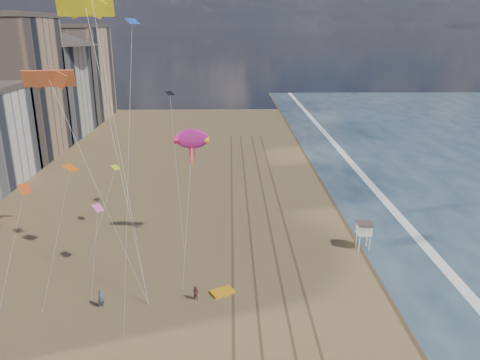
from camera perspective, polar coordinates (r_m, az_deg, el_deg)
name	(u,v)px	position (r m, az deg, el deg)	size (l,w,h in m)	color
wet_sand	(365,210)	(73.27, 15.05, -3.52)	(260.00, 260.00, 0.00)	#42301E
foam	(393,210)	(74.54, 18.15, -3.44)	(260.00, 260.00, 0.00)	white
tracks	(261,239)	(61.36, 2.59, -7.25)	(7.68, 120.00, 0.01)	brown
lifeguard_stand	(364,229)	(59.73, 14.90, -5.78)	(1.94, 1.94, 3.50)	silver
grounded_kite	(222,292)	(49.99, -2.17, -13.47)	(2.36, 1.50, 0.27)	#FFA415
show_kite	(192,139)	(55.51, -5.89, 4.98)	(4.22, 5.80, 16.98)	#AF1A7D
kite_flyer_a	(101,298)	(49.26, -16.58, -13.67)	(0.72, 0.47, 1.97)	slate
kite_flyer_b	(196,293)	(48.67, -5.43, -13.57)	(0.79, 0.61, 1.62)	#914A4B
small_kites	(98,144)	(53.93, -16.93, 4.24)	(14.32, 18.58, 19.86)	black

